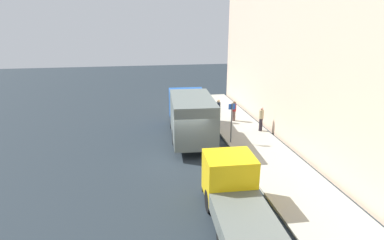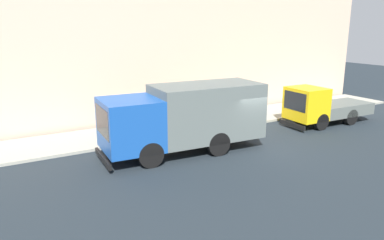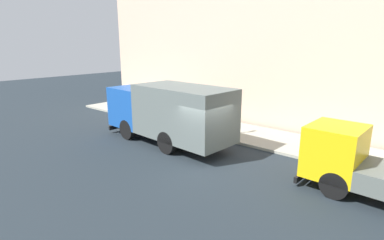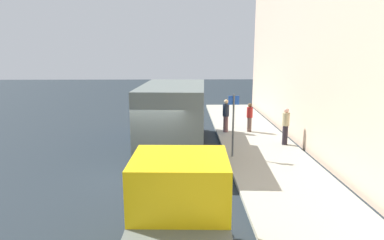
# 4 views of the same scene
# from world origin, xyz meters

# --- Properties ---
(ground) EXTENTS (80.00, 80.00, 0.00)m
(ground) POSITION_xyz_m (0.00, 0.00, 0.00)
(ground) COLOR #1F272E
(sidewalk) EXTENTS (3.48, 30.00, 0.14)m
(sidewalk) POSITION_xyz_m (4.74, 0.00, 0.07)
(sidewalk) COLOR #A09F90
(sidewalk) RESTS_ON ground
(building_facade) EXTENTS (0.50, 30.00, 9.72)m
(building_facade) POSITION_xyz_m (6.98, 0.00, 4.86)
(building_facade) COLOR beige
(building_facade) RESTS_ON ground
(large_utility_truck) EXTENTS (2.96, 7.65, 3.09)m
(large_utility_truck) POSITION_xyz_m (0.87, 3.28, 1.72)
(large_utility_truck) COLOR #184CA3
(large_utility_truck) RESTS_ON ground
(small_flatbed_truck) EXTENTS (2.20, 5.72, 2.30)m
(small_flatbed_truck) POSITION_xyz_m (1.13, -5.97, 1.08)
(small_flatbed_truck) COLOR yellow
(small_flatbed_truck) RESTS_ON ground
(pedestrian_walking) EXTENTS (0.45, 0.45, 1.56)m
(pedestrian_walking) POSITION_xyz_m (4.77, 6.04, 0.97)
(pedestrian_walking) COLOR brown
(pedestrian_walking) RESTS_ON sidewalk
(pedestrian_standing) EXTENTS (0.47, 0.47, 1.74)m
(pedestrian_standing) POSITION_xyz_m (5.95, 3.50, 1.07)
(pedestrian_standing) COLOR black
(pedestrian_standing) RESTS_ON sidewalk
(pedestrian_third) EXTENTS (0.49, 0.49, 1.77)m
(pedestrian_third) POSITION_xyz_m (3.48, 6.00, 1.08)
(pedestrian_third) COLOR brown
(pedestrian_third) RESTS_ON sidewalk
(street_sign_post) EXTENTS (0.44, 0.08, 2.61)m
(street_sign_post) POSITION_xyz_m (3.26, 1.81, 1.68)
(street_sign_post) COLOR #4C5156
(street_sign_post) RESTS_ON sidewalk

